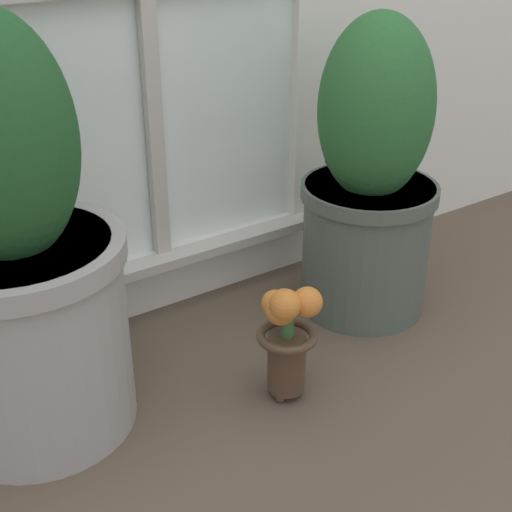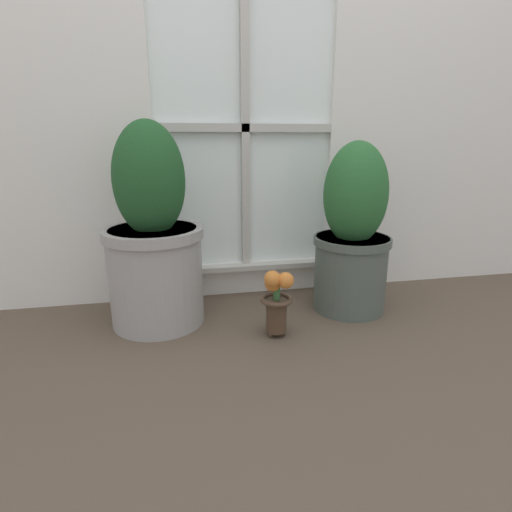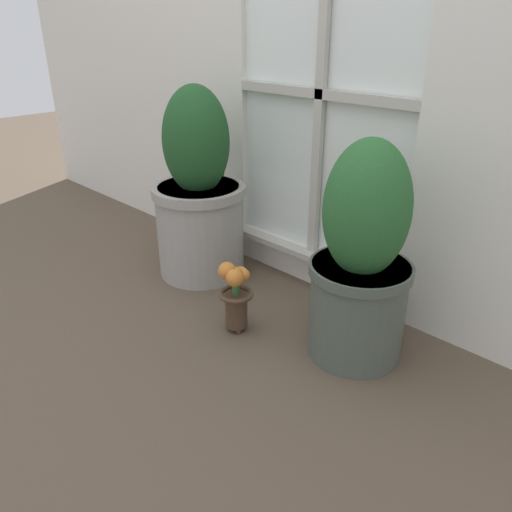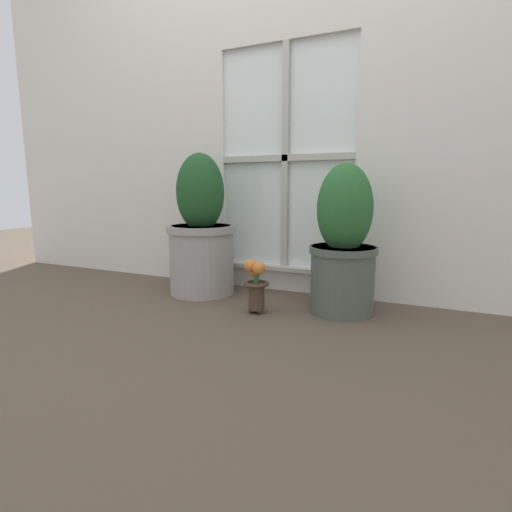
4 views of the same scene
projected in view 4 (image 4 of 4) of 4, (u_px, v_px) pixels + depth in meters
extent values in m
plane|color=brown|center=(240.00, 318.00, 1.89)|extent=(10.00, 10.00, 0.00)
cube|color=silver|center=(110.00, 94.00, 2.75)|extent=(1.80, 0.05, 2.50)
cube|color=silver|center=(285.00, 277.00, 2.41)|extent=(0.80, 0.05, 0.15)
cube|color=white|center=(287.00, 158.00, 2.30)|extent=(0.80, 0.02, 1.25)
cube|color=#BCB7AD|center=(285.00, 158.00, 2.28)|extent=(0.04, 0.02, 1.25)
cube|color=#BCB7AD|center=(285.00, 158.00, 2.28)|extent=(0.80, 0.02, 0.04)
cube|color=#BCB7AD|center=(282.00, 268.00, 2.36)|extent=(0.86, 0.06, 0.02)
cylinder|color=#9E9993|center=(202.00, 259.00, 2.32)|extent=(0.37, 0.37, 0.40)
cylinder|color=#9E9993|center=(201.00, 229.00, 2.29)|extent=(0.39, 0.39, 0.04)
cylinder|color=#38281E|center=(201.00, 226.00, 2.28)|extent=(0.34, 0.34, 0.01)
ellipsoid|color=#1E4C23|center=(200.00, 193.00, 2.25)|extent=(0.27, 0.27, 0.44)
ellipsoid|color=#1E4C23|center=(217.00, 207.00, 2.31)|extent=(0.19, 0.16, 0.22)
cylinder|color=#4C564C|center=(342.00, 280.00, 1.96)|extent=(0.31, 0.31, 0.33)
cylinder|color=#4C564C|center=(343.00, 250.00, 1.93)|extent=(0.33, 0.33, 0.03)
cylinder|color=#38281E|center=(343.00, 247.00, 1.93)|extent=(0.28, 0.28, 0.01)
ellipsoid|color=#28602D|center=(345.00, 209.00, 1.90)|extent=(0.26, 0.26, 0.43)
ellipsoid|color=#28602D|center=(355.00, 225.00, 1.98)|extent=(0.20, 0.10, 0.21)
sphere|color=#473323|center=(259.00, 309.00, 2.00)|extent=(0.02, 0.02, 0.02)
sphere|color=#473323|center=(251.00, 311.00, 1.97)|extent=(0.02, 0.02, 0.02)
sphere|color=#473323|center=(260.00, 312.00, 1.95)|extent=(0.02, 0.02, 0.02)
cylinder|color=#473323|center=(256.00, 296.00, 1.96)|extent=(0.08, 0.08, 0.13)
torus|color=#473323|center=(256.00, 284.00, 1.95)|extent=(0.13, 0.13, 0.02)
cylinder|color=#386633|center=(256.00, 277.00, 1.94)|extent=(0.03, 0.03, 0.07)
sphere|color=orange|center=(256.00, 268.00, 1.94)|extent=(0.06, 0.06, 0.06)
sphere|color=orange|center=(261.00, 269.00, 1.96)|extent=(0.04, 0.04, 0.04)
sphere|color=orange|center=(258.00, 270.00, 1.97)|extent=(0.06, 0.06, 0.06)
sphere|color=orange|center=(254.00, 270.00, 1.95)|extent=(0.06, 0.06, 0.06)
sphere|color=orange|center=(251.00, 266.00, 1.92)|extent=(0.06, 0.06, 0.06)
sphere|color=orange|center=(259.00, 268.00, 1.90)|extent=(0.06, 0.06, 0.06)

